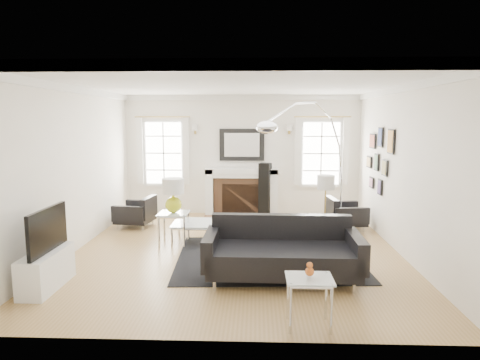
{
  "coord_description": "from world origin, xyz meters",
  "views": [
    {
      "loc": [
        0.34,
        -7.06,
        2.23
      ],
      "look_at": [
        0.06,
        0.3,
        1.19
      ],
      "focal_mm": 32.0,
      "sensor_mm": 36.0,
      "label": 1
    }
  ],
  "objects_px": {
    "fireplace": "(242,193)",
    "gourd_lamp": "(173,193)",
    "armchair_left": "(137,213)",
    "coffee_table": "(195,224)",
    "armchair_right": "(344,214)",
    "sofa": "(282,252)",
    "arc_floor_lamp": "(307,163)"
  },
  "relations": [
    {
      "from": "fireplace",
      "to": "gourd_lamp",
      "type": "bearing_deg",
      "value": -115.25
    },
    {
      "from": "fireplace",
      "to": "armchair_left",
      "type": "xyz_separation_m",
      "value": [
        -2.15,
        -1.18,
        -0.25
      ]
    },
    {
      "from": "armchair_left",
      "to": "armchair_right",
      "type": "relative_size",
      "value": 1.01
    },
    {
      "from": "sofa",
      "to": "arc_floor_lamp",
      "type": "height_order",
      "value": "arc_floor_lamp"
    },
    {
      "from": "armchair_left",
      "to": "coffee_table",
      "type": "bearing_deg",
      "value": -36.65
    },
    {
      "from": "sofa",
      "to": "fireplace",
      "type": "bearing_deg",
      "value": 99.98
    },
    {
      "from": "arc_floor_lamp",
      "to": "coffee_table",
      "type": "bearing_deg",
      "value": -172.43
    },
    {
      "from": "armchair_left",
      "to": "gourd_lamp",
      "type": "xyz_separation_m",
      "value": [
        1.01,
        -1.23,
        0.64
      ]
    },
    {
      "from": "coffee_table",
      "to": "armchair_right",
      "type": "bearing_deg",
      "value": 18.86
    },
    {
      "from": "armchair_right",
      "to": "gourd_lamp",
      "type": "bearing_deg",
      "value": -159.43
    },
    {
      "from": "arc_floor_lamp",
      "to": "gourd_lamp",
      "type": "bearing_deg",
      "value": -168.25
    },
    {
      "from": "arc_floor_lamp",
      "to": "fireplace",
      "type": "bearing_deg",
      "value": 124.03
    },
    {
      "from": "sofa",
      "to": "gourd_lamp",
      "type": "bearing_deg",
      "value": 138.73
    },
    {
      "from": "sofa",
      "to": "gourd_lamp",
      "type": "xyz_separation_m",
      "value": [
        -1.85,
        1.62,
        0.56
      ]
    },
    {
      "from": "fireplace",
      "to": "armchair_right",
      "type": "relative_size",
      "value": 1.96
    },
    {
      "from": "fireplace",
      "to": "sofa",
      "type": "distance_m",
      "value": 4.1
    },
    {
      "from": "sofa",
      "to": "armchair_left",
      "type": "relative_size",
      "value": 2.49
    },
    {
      "from": "arc_floor_lamp",
      "to": "armchair_left",
      "type": "bearing_deg",
      "value": 168.01
    },
    {
      "from": "sofa",
      "to": "coffee_table",
      "type": "xyz_separation_m",
      "value": [
        -1.5,
        1.85,
        -0.06
      ]
    },
    {
      "from": "armchair_right",
      "to": "arc_floor_lamp",
      "type": "xyz_separation_m",
      "value": [
        -0.86,
        -0.73,
        1.14
      ]
    },
    {
      "from": "sofa",
      "to": "gourd_lamp",
      "type": "distance_m",
      "value": 2.52
    },
    {
      "from": "armchair_right",
      "to": "gourd_lamp",
      "type": "relative_size",
      "value": 1.4
    },
    {
      "from": "sofa",
      "to": "coffee_table",
      "type": "distance_m",
      "value": 2.38
    },
    {
      "from": "sofa",
      "to": "arc_floor_lamp",
      "type": "xyz_separation_m",
      "value": [
        0.58,
        2.12,
        1.05
      ]
    },
    {
      "from": "fireplace",
      "to": "gourd_lamp",
      "type": "relative_size",
      "value": 2.74
    },
    {
      "from": "fireplace",
      "to": "sofa",
      "type": "height_order",
      "value": "fireplace"
    },
    {
      "from": "armchair_right",
      "to": "coffee_table",
      "type": "xyz_separation_m",
      "value": [
        -2.94,
        -1.0,
        0.02
      ]
    },
    {
      "from": "armchair_left",
      "to": "arc_floor_lamp",
      "type": "bearing_deg",
      "value": -11.99
    },
    {
      "from": "armchair_right",
      "to": "arc_floor_lamp",
      "type": "height_order",
      "value": "arc_floor_lamp"
    },
    {
      "from": "armchair_left",
      "to": "gourd_lamp",
      "type": "height_order",
      "value": "gourd_lamp"
    },
    {
      "from": "fireplace",
      "to": "sofa",
      "type": "xyz_separation_m",
      "value": [
        0.71,
        -4.03,
        -0.16
      ]
    },
    {
      "from": "sofa",
      "to": "coffee_table",
      "type": "height_order",
      "value": "sofa"
    }
  ]
}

